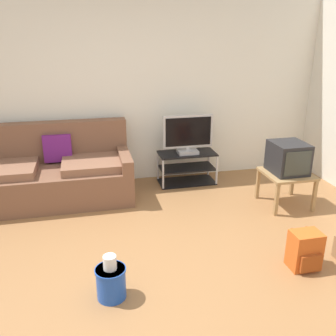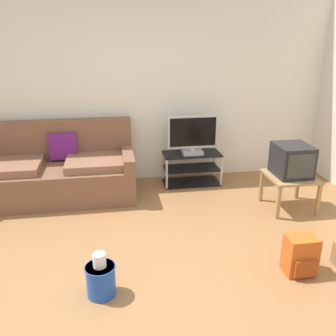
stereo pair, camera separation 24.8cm
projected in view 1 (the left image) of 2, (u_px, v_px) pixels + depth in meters
The scene contains 9 objects.
ground_plane at pixel (145, 279), 3.30m from camera, with size 9.00×9.80×0.02m, color olive.
wall_back at pixel (114, 88), 5.07m from camera, with size 9.00×0.10×2.70m, color silver.
couch at pixel (51, 174), 4.77m from camera, with size 2.04×0.93×0.96m.
tv_stand at pixel (187, 168), 5.33m from camera, with size 0.82×0.40×0.46m.
flat_tv at pixel (188, 135), 5.14m from camera, with size 0.71×0.22×0.55m.
side_table at pixel (286, 177), 4.59m from camera, with size 0.56×0.56×0.44m.
crt_tv at pixel (288, 158), 4.52m from camera, with size 0.41×0.45×0.38m.
backpack at pixel (305, 250), 3.40m from camera, with size 0.27×0.27×0.36m.
cleaning_bucket at pixel (111, 280), 3.01m from camera, with size 0.26×0.26×0.40m.
Camera 1 is at (-0.40, -2.73, 2.08)m, focal length 39.26 mm.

